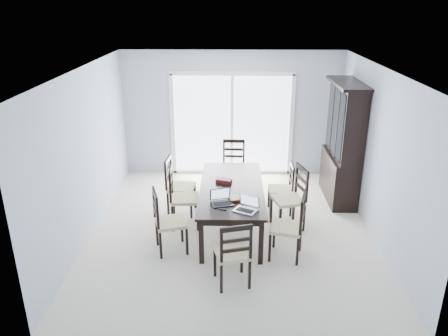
{
  "coord_description": "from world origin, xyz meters",
  "views": [
    {
      "loc": [
        -0.0,
        -6.34,
        3.55
      ],
      "look_at": [
        -0.12,
        0.0,
        1.07
      ],
      "focal_mm": 35.0,
      "sensor_mm": 36.0,
      "label": 1
    }
  ],
  "objects": [
    {
      "name": "cell_phone",
      "position": [
        -0.12,
        -0.79,
        0.76
      ],
      "size": [
        0.11,
        0.07,
        0.01
      ],
      "primitive_type": "cube",
      "rotation": [
        0.0,
        0.0,
        -0.21
      ],
      "color": "black",
      "rests_on": "dining_table"
    },
    {
      "name": "dining_table",
      "position": [
        0.0,
        0.0,
        0.67
      ],
      "size": [
        1.0,
        2.2,
        0.75
      ],
      "color": "black",
      "rests_on": "floor"
    },
    {
      "name": "hot_tub",
      "position": [
        -0.77,
        3.65,
        0.49
      ],
      "size": [
        2.06,
        1.89,
        0.97
      ],
      "rotation": [
        0.0,
        0.0,
        -0.13
      ],
      "color": "maroon",
      "rests_on": "balcony"
    },
    {
      "name": "wall_left",
      "position": [
        -2.25,
        0.0,
        1.3
      ],
      "size": [
        0.02,
        5.0,
        2.6
      ],
      "primitive_type": "cube",
      "color": "#A5B3C5",
      "rests_on": "floor"
    },
    {
      "name": "chair_left_mid",
      "position": [
        -0.86,
        0.11,
        0.63
      ],
      "size": [
        0.49,
        0.48,
        1.19
      ],
      "rotation": [
        0.0,
        0.0,
        -1.5
      ],
      "color": "black",
      "rests_on": "floor"
    },
    {
      "name": "laptop_dark",
      "position": [
        -0.13,
        -0.62,
        0.8
      ],
      "size": [
        0.35,
        0.29,
        0.21
      ],
      "rotation": [
        0.0,
        0.0,
        0.28
      ],
      "color": "black",
      "rests_on": "dining_table"
    },
    {
      "name": "china_hutch",
      "position": [
        2.02,
        1.25,
        1.07
      ],
      "size": [
        0.5,
        1.38,
        2.2
      ],
      "color": "black",
      "rests_on": "floor"
    },
    {
      "name": "chair_right_far",
      "position": [
        0.94,
        0.64,
        0.55
      ],
      "size": [
        0.4,
        0.39,
        1.04
      ],
      "rotation": [
        0.0,
        0.0,
        1.57
      ],
      "color": "black",
      "rests_on": "floor"
    },
    {
      "name": "chair_right_mid",
      "position": [
        1.02,
        0.12,
        0.64
      ],
      "size": [
        0.57,
        0.56,
        1.21
      ],
      "rotation": [
        0.0,
        0.0,
        1.85
      ],
      "color": "black",
      "rests_on": "floor"
    },
    {
      "name": "ceiling",
      "position": [
        0.0,
        0.0,
        2.6
      ],
      "size": [
        5.0,
        5.0,
        0.0
      ],
      "primitive_type": "plane",
      "rotation": [
        3.14,
        0.0,
        0.0
      ],
      "color": "white",
      "rests_on": "back_wall"
    },
    {
      "name": "chair_end_near",
      "position": [
        0.03,
        -1.54,
        0.59
      ],
      "size": [
        0.51,
        0.52,
        1.11
      ],
      "rotation": [
        0.0,
        0.0,
        0.26
      ],
      "color": "black",
      "rests_on": "floor"
    },
    {
      "name": "wall_right",
      "position": [
        2.25,
        0.0,
        1.3
      ],
      "size": [
        0.02,
        5.0,
        2.6
      ],
      "primitive_type": "cube",
      "color": "#A5B3C5",
      "rests_on": "floor"
    },
    {
      "name": "sliding_door",
      "position": [
        0.0,
        2.48,
        1.09
      ],
      "size": [
        2.52,
        0.05,
        2.18
      ],
      "color": "silver",
      "rests_on": "floor"
    },
    {
      "name": "railing",
      "position": [
        0.0,
        4.5,
        0.55
      ],
      "size": [
        4.5,
        0.06,
        1.1
      ],
      "primitive_type": "cube",
      "color": "#99999E",
      "rests_on": "balcony"
    },
    {
      "name": "laptop_silver",
      "position": [
        0.2,
        -0.83,
        0.8
      ],
      "size": [
        0.37,
        0.33,
        0.21
      ],
      "rotation": [
        0.0,
        0.0,
        -0.49
      ],
      "color": "silver",
      "rests_on": "dining_table"
    },
    {
      "name": "floor",
      "position": [
        0.0,
        0.0,
        0.0
      ],
      "size": [
        5.0,
        5.0,
        0.0
      ],
      "primitive_type": "plane",
      "color": "beige",
      "rests_on": "ground"
    },
    {
      "name": "chair_left_far",
      "position": [
        -0.97,
        0.59,
        0.62
      ],
      "size": [
        0.49,
        0.48,
        1.18
      ],
      "rotation": [
        0.0,
        0.0,
        -1.66
      ],
      "color": "black",
      "rests_on": "floor"
    },
    {
      "name": "chair_end_far",
      "position": [
        0.04,
        1.63,
        0.61
      ],
      "size": [
        0.45,
        0.46,
        1.15
      ],
      "rotation": [
        0.0,
        0.0,
        3.09
      ],
      "color": "black",
      "rests_on": "floor"
    },
    {
      "name": "back_wall",
      "position": [
        0.0,
        2.5,
        1.3
      ],
      "size": [
        4.5,
        0.02,
        2.6
      ],
      "primitive_type": "cube",
      "color": "#A5B3C5",
      "rests_on": "floor"
    },
    {
      "name": "balcony",
      "position": [
        0.0,
        3.5,
        -0.05
      ],
      "size": [
        4.5,
        2.0,
        0.1
      ],
      "primitive_type": "cube",
      "color": "gray",
      "rests_on": "ground"
    },
    {
      "name": "game_box",
      "position": [
        -0.13,
        0.18,
        0.78
      ],
      "size": [
        0.27,
        0.19,
        0.06
      ],
      "primitive_type": "cube",
      "rotation": [
        0.0,
        0.0,
        -0.32
      ],
      "color": "#440D18",
      "rests_on": "dining_table"
    },
    {
      "name": "chair_right_near",
      "position": [
        0.89,
        -0.82,
        0.61
      ],
      "size": [
        0.54,
        0.53,
        1.16
      ],
      "rotation": [
        0.0,
        0.0,
        1.33
      ],
      "color": "black",
      "rests_on": "floor"
    },
    {
      "name": "chair_left_near",
      "position": [
        -0.99,
        -0.69,
        0.6
      ],
      "size": [
        0.55,
        0.54,
        1.14
      ],
      "rotation": [
        0.0,
        0.0,
        -1.27
      ],
      "color": "black",
      "rests_on": "floor"
    },
    {
      "name": "book_stack",
      "position": [
        0.09,
        -0.44,
        0.77
      ],
      "size": [
        0.32,
        0.28,
        0.04
      ],
      "rotation": [
        0.0,
        0.0,
        0.2
      ],
      "color": "maroon",
      "rests_on": "dining_table"
    }
  ]
}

